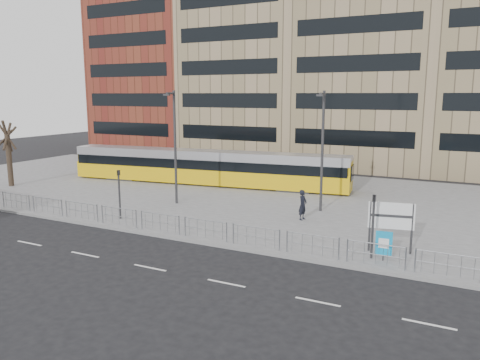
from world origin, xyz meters
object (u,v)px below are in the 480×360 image
at_px(tram, 205,167).
at_px(station_sign, 391,218).
at_px(traffic_light_west, 119,188).
at_px(lamp_post_west, 175,143).
at_px(traffic_light_east, 373,218).
at_px(lamp_post_east, 322,147).
at_px(bare_tree, 6,119).
at_px(pedestrian, 303,205).
at_px(ad_panel, 384,244).

distance_m(tram, station_sign, 20.80).
distance_m(station_sign, traffic_light_west, 16.28).
height_order(tram, lamp_post_west, lamp_post_west).
distance_m(station_sign, traffic_light_east, 1.42).
bearing_deg(lamp_post_east, tram, 157.95).
relative_size(tram, bare_tree, 3.28).
bearing_deg(lamp_post_west, pedestrian, -0.90).
bearing_deg(ad_panel, traffic_light_west, 172.15).
bearing_deg(bare_tree, traffic_light_east, -8.11).
xyz_separation_m(station_sign, lamp_post_east, (-5.55, 6.55, 2.60)).
distance_m(station_sign, pedestrian, 7.13).
height_order(ad_panel, bare_tree, bare_tree).
xyz_separation_m(ad_panel, lamp_post_east, (-5.48, 7.91, 3.52)).
xyz_separation_m(tram, lamp_post_west, (1.93, -7.28, 2.89)).
bearing_deg(bare_tree, traffic_light_west, -15.01).
distance_m(tram, lamp_post_east, 13.12).
bearing_deg(lamp_post_east, lamp_post_west, -166.04).
bearing_deg(lamp_post_west, traffic_light_east, -19.74).
relative_size(ad_panel, pedestrian, 0.76).
height_order(traffic_light_east, lamp_post_east, lamp_post_east).
bearing_deg(traffic_light_east, pedestrian, 134.01).
bearing_deg(tram, pedestrian, -39.98).
bearing_deg(bare_tree, lamp_post_west, 3.09).
xyz_separation_m(ad_panel, traffic_light_east, (-0.57, 0.11, 1.14)).
bearing_deg(tram, bare_tree, -157.68).
distance_m(pedestrian, traffic_light_east, 7.45).
bearing_deg(station_sign, tram, 135.26).
distance_m(ad_panel, lamp_post_west, 16.73).
xyz_separation_m(tram, traffic_light_east, (16.78, -12.61, 0.50)).
bearing_deg(traffic_light_west, lamp_post_east, 24.95).
bearing_deg(traffic_light_west, ad_panel, -11.55).
xyz_separation_m(tram, pedestrian, (11.52, -7.43, -0.53)).
distance_m(traffic_light_west, lamp_post_east, 13.30).
xyz_separation_m(lamp_post_east, bare_tree, (-26.30, -3.35, 1.34)).
bearing_deg(lamp_post_east, bare_tree, -172.73).
relative_size(station_sign, lamp_post_west, 0.32).
height_order(tram, station_sign, tram).
bearing_deg(station_sign, traffic_light_east, -128.66).
height_order(traffic_light_west, traffic_light_east, same).
height_order(tram, ad_panel, tram).
height_order(lamp_post_west, lamp_post_east, lamp_post_west).
bearing_deg(lamp_post_east, pedestrian, -97.51).
relative_size(lamp_post_east, bare_tree, 1.04).
bearing_deg(tram, lamp_post_west, -82.30).
xyz_separation_m(station_sign, lamp_post_west, (-15.49, 4.08, 2.62)).
relative_size(station_sign, pedestrian, 1.34).
distance_m(traffic_light_west, traffic_light_east, 15.61).
bearing_deg(ad_panel, station_sign, 80.62).
bearing_deg(bare_tree, lamp_post_east, 7.27).
xyz_separation_m(traffic_light_west, bare_tree, (-15.60, 4.18, 3.71)).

